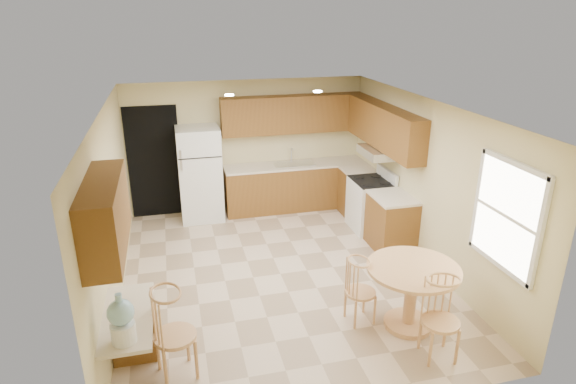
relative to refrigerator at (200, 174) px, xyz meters
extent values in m
plane|color=#CBB193|center=(0.95, -2.40, -0.87)|extent=(5.50, 5.50, 0.00)
cube|color=white|center=(0.95, -2.40, 1.63)|extent=(4.50, 5.50, 0.02)
cube|color=beige|center=(0.95, 0.35, 0.38)|extent=(4.50, 0.02, 2.50)
cube|color=beige|center=(0.95, -5.15, 0.38)|extent=(4.50, 0.02, 2.50)
cube|color=beige|center=(-1.30, -2.40, 0.38)|extent=(0.02, 5.50, 2.50)
cube|color=beige|center=(3.20, -2.40, 0.38)|extent=(0.02, 5.50, 2.50)
cube|color=black|center=(-0.80, 0.34, 0.18)|extent=(0.90, 0.02, 2.10)
cube|color=brown|center=(1.83, 0.05, -0.43)|extent=(2.75, 0.60, 0.87)
cube|color=beige|center=(1.83, 0.05, 0.02)|extent=(2.75, 0.63, 0.04)
cube|color=brown|center=(2.90, -0.54, -0.43)|extent=(0.60, 0.59, 0.87)
cube|color=beige|center=(2.90, -0.54, 0.02)|extent=(0.63, 0.59, 0.04)
cube|color=brown|center=(2.90, -2.00, -0.43)|extent=(0.60, 0.80, 0.87)
cube|color=beige|center=(2.90, -2.00, 0.02)|extent=(0.63, 0.80, 0.04)
cube|color=brown|center=(1.83, 0.19, 0.98)|extent=(2.75, 0.33, 0.70)
cube|color=brown|center=(3.04, -1.19, 0.98)|extent=(0.33, 2.42, 0.70)
cube|color=brown|center=(-1.13, -4.00, 0.98)|extent=(0.33, 1.40, 0.70)
cube|color=silver|center=(1.80, 0.05, 0.04)|extent=(0.78, 0.44, 0.01)
cube|color=silver|center=(2.95, -1.22, 0.55)|extent=(0.50, 0.76, 0.14)
cube|color=brown|center=(-1.05, -3.72, -0.51)|extent=(0.48, 0.42, 0.72)
cube|color=beige|center=(-1.05, -4.10, -0.12)|extent=(0.50, 1.20, 0.04)
cube|color=white|center=(3.18, -4.25, 0.63)|extent=(0.05, 1.00, 1.20)
cube|color=white|center=(3.17, -4.25, 1.25)|extent=(0.05, 1.10, 0.06)
cube|color=white|center=(3.17, -4.25, 0.01)|extent=(0.05, 1.10, 0.06)
cube|color=white|center=(3.17, -4.78, 0.63)|extent=(0.05, 0.06, 1.28)
cube|color=white|center=(3.17, -3.72, 0.63)|extent=(0.05, 0.06, 1.28)
cylinder|color=white|center=(0.45, -1.20, 1.62)|extent=(0.14, 0.14, 0.02)
cylinder|color=white|center=(1.85, -1.20, 1.62)|extent=(0.14, 0.14, 0.02)
cube|color=white|center=(0.00, 0.00, 0.00)|extent=(0.77, 0.72, 1.74)
cube|color=black|center=(0.00, -0.36, 0.41)|extent=(0.75, 0.01, 0.02)
cube|color=silver|center=(-0.32, -0.37, 0.31)|extent=(0.03, 0.03, 0.18)
cube|color=silver|center=(-0.32, -0.37, 0.51)|extent=(0.03, 0.03, 0.14)
cube|color=white|center=(2.87, -1.22, -0.42)|extent=(0.65, 0.76, 0.90)
cube|color=black|center=(2.87, -1.22, 0.04)|extent=(0.64, 0.75, 0.02)
cube|color=white|center=(3.15, -1.22, 0.13)|extent=(0.06, 0.76, 0.18)
cylinder|color=tan|center=(2.21, -4.00, -0.84)|extent=(0.60, 0.60, 0.06)
cylinder|color=tan|center=(2.21, -4.00, -0.47)|extent=(0.15, 0.15, 0.74)
cylinder|color=tan|center=(2.21, -4.00, -0.06)|extent=(1.12, 1.12, 0.04)
cylinder|color=tan|center=(1.66, -3.75, -0.46)|extent=(0.38, 0.38, 0.04)
cylinder|color=tan|center=(1.52, -3.62, -0.67)|extent=(0.03, 0.03, 0.41)
cylinder|color=tan|center=(1.79, -3.62, -0.67)|extent=(0.03, 0.03, 0.41)
cylinder|color=tan|center=(1.52, -3.89, -0.67)|extent=(0.03, 0.03, 0.41)
cylinder|color=tan|center=(1.79, -3.89, -0.67)|extent=(0.03, 0.03, 0.41)
cylinder|color=tan|center=(2.26, -4.60, -0.41)|extent=(0.43, 0.43, 0.04)
cylinder|color=tan|center=(2.11, -4.45, -0.64)|extent=(0.04, 0.04, 0.46)
cylinder|color=tan|center=(2.41, -4.45, -0.64)|extent=(0.04, 0.04, 0.46)
cylinder|color=tan|center=(2.11, -4.75, -0.64)|extent=(0.04, 0.04, 0.46)
cylinder|color=tan|center=(2.41, -4.75, -0.64)|extent=(0.04, 0.04, 0.46)
cylinder|color=tan|center=(-0.60, -4.18, -0.38)|extent=(0.46, 0.46, 0.04)
cylinder|color=tan|center=(-0.76, -4.02, -0.63)|extent=(0.04, 0.04, 0.49)
cylinder|color=tan|center=(-0.44, -4.02, -0.63)|extent=(0.04, 0.04, 0.49)
cylinder|color=tan|center=(-0.76, -4.34, -0.63)|extent=(0.04, 0.04, 0.49)
cylinder|color=tan|center=(-0.44, -4.34, -0.63)|extent=(0.04, 0.04, 0.49)
cylinder|color=white|center=(-1.05, -4.52, 0.00)|extent=(0.23, 0.23, 0.20)
sphere|color=#95CCE6|center=(-1.05, -4.52, 0.22)|extent=(0.25, 0.25, 0.25)
cylinder|color=#95CCE6|center=(-1.05, -4.52, 0.38)|extent=(0.06, 0.06, 0.07)
camera|label=1|loc=(-0.46, -8.52, 2.82)|focal=30.00mm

